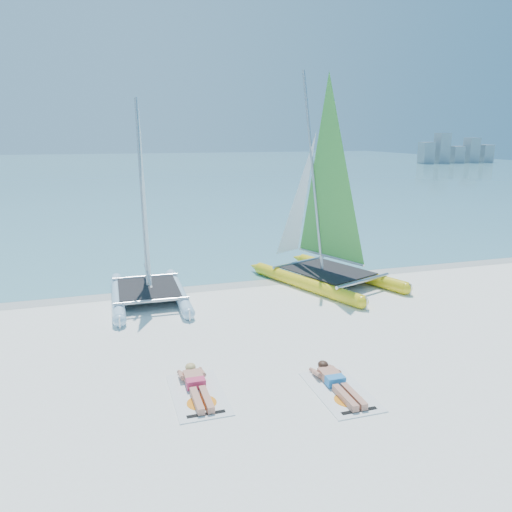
{
  "coord_description": "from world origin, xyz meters",
  "views": [
    {
      "loc": [
        -4.1,
        -10.14,
        4.9
      ],
      "look_at": [
        -0.56,
        1.2,
        1.97
      ],
      "focal_mm": 35.0,
      "sensor_mm": 36.0,
      "label": 1
    }
  ],
  "objects_px": {
    "towel_a": "(198,394)",
    "sunbather_b": "(336,382)",
    "catamaran_blue": "(146,240)",
    "catamaran_yellow": "(318,215)",
    "towel_b": "(340,391)",
    "sunbather_a": "(196,384)"
  },
  "relations": [
    {
      "from": "catamaran_blue",
      "to": "catamaran_yellow",
      "type": "distance_m",
      "value": 5.73
    },
    {
      "from": "catamaran_blue",
      "to": "sunbather_a",
      "type": "bearing_deg",
      "value": -85.62
    },
    {
      "from": "catamaran_blue",
      "to": "catamaran_yellow",
      "type": "relative_size",
      "value": 0.86
    },
    {
      "from": "towel_b",
      "to": "catamaran_yellow",
      "type": "bearing_deg",
      "value": 69.45
    },
    {
      "from": "catamaran_blue",
      "to": "sunbather_a",
      "type": "distance_m",
      "value": 6.17
    },
    {
      "from": "towel_a",
      "to": "sunbather_a",
      "type": "height_order",
      "value": "sunbather_a"
    },
    {
      "from": "catamaran_blue",
      "to": "towel_b",
      "type": "distance_m",
      "value": 7.69
    },
    {
      "from": "catamaran_yellow",
      "to": "catamaran_blue",
      "type": "bearing_deg",
      "value": 162.54
    },
    {
      "from": "towel_a",
      "to": "sunbather_b",
      "type": "bearing_deg",
      "value": -11.12
    },
    {
      "from": "sunbather_b",
      "to": "towel_a",
      "type": "bearing_deg",
      "value": 168.88
    },
    {
      "from": "catamaran_blue",
      "to": "towel_a",
      "type": "relative_size",
      "value": 3.32
    },
    {
      "from": "catamaran_blue",
      "to": "sunbather_b",
      "type": "xyz_separation_m",
      "value": [
        3.02,
        -6.64,
        -1.71
      ]
    },
    {
      "from": "catamaran_yellow",
      "to": "sunbather_b",
      "type": "relative_size",
      "value": 4.14
    },
    {
      "from": "sunbather_b",
      "to": "sunbather_a",
      "type": "bearing_deg",
      "value": 164.97
    },
    {
      "from": "catamaran_yellow",
      "to": "towel_b",
      "type": "relative_size",
      "value": 3.86
    },
    {
      "from": "towel_b",
      "to": "towel_a",
      "type": "bearing_deg",
      "value": 164.97
    },
    {
      "from": "towel_a",
      "to": "catamaran_blue",
      "type": "bearing_deg",
      "value": 93.28
    },
    {
      "from": "sunbather_a",
      "to": "towel_b",
      "type": "height_order",
      "value": "sunbather_a"
    },
    {
      "from": "catamaran_blue",
      "to": "sunbather_b",
      "type": "distance_m",
      "value": 7.49
    },
    {
      "from": "catamaran_blue",
      "to": "towel_b",
      "type": "height_order",
      "value": "catamaran_blue"
    },
    {
      "from": "towel_b",
      "to": "sunbather_b",
      "type": "xyz_separation_m",
      "value": [
        -0.0,
        0.19,
        0.11
      ]
    },
    {
      "from": "catamaran_yellow",
      "to": "towel_b",
      "type": "height_order",
      "value": "catamaran_yellow"
    }
  ]
}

